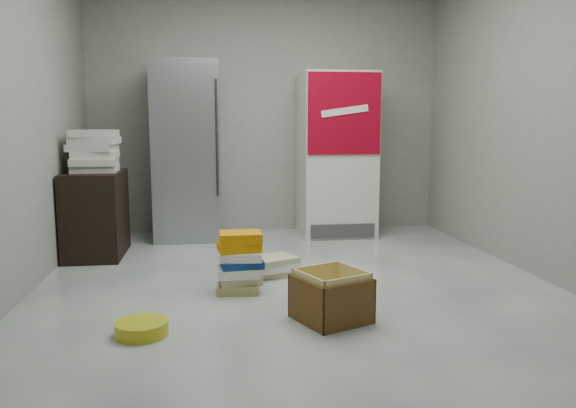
# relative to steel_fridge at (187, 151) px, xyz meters

# --- Properties ---
(ground) EXTENTS (5.00, 5.00, 0.00)m
(ground) POSITION_rel_steel_fridge_xyz_m (0.90, -2.13, -0.95)
(ground) COLOR silver
(ground) RESTS_ON ground
(room_shell) EXTENTS (4.04, 5.04, 2.82)m
(room_shell) POSITION_rel_steel_fridge_xyz_m (0.90, -2.13, 0.85)
(room_shell) COLOR gray
(room_shell) RESTS_ON ground
(steel_fridge) EXTENTS (0.70, 0.72, 1.90)m
(steel_fridge) POSITION_rel_steel_fridge_xyz_m (0.00, 0.00, 0.00)
(steel_fridge) COLOR #A5A8AD
(steel_fridge) RESTS_ON ground
(coke_cooler) EXTENTS (0.80, 0.73, 1.80)m
(coke_cooler) POSITION_rel_steel_fridge_xyz_m (1.65, -0.01, -0.05)
(coke_cooler) COLOR silver
(coke_cooler) RESTS_ON ground
(wood_shelf) EXTENTS (0.50, 0.80, 0.80)m
(wood_shelf) POSITION_rel_steel_fridge_xyz_m (-0.83, -0.73, -0.55)
(wood_shelf) COLOR black
(wood_shelf) RESTS_ON ground
(supply_box_stack) EXTENTS (0.45, 0.45, 0.39)m
(supply_box_stack) POSITION_rel_steel_fridge_xyz_m (-0.82, -0.73, 0.04)
(supply_box_stack) COLOR white
(supply_box_stack) RESTS_ON wood_shelf
(phonebook_stack_main) EXTENTS (0.36, 0.29, 0.45)m
(phonebook_stack_main) POSITION_rel_steel_fridge_xyz_m (0.46, -2.07, -0.72)
(phonebook_stack_main) COLOR tan
(phonebook_stack_main) RESTS_ON ground
(phonebook_stack_side) EXTENTS (0.43, 0.39, 0.16)m
(phonebook_stack_side) POSITION_rel_steel_fridge_xyz_m (0.77, -1.66, -0.87)
(phonebook_stack_side) COLOR #B8B287
(phonebook_stack_side) RESTS_ON ground
(cardboard_box) EXTENTS (0.53, 0.53, 0.33)m
(cardboard_box) POSITION_rel_steel_fridge_xyz_m (1.00, -2.77, -0.82)
(cardboard_box) COLOR yellow
(cardboard_box) RESTS_ON ground
(bucket_lid) EXTENTS (0.39, 0.39, 0.08)m
(bucket_lid) POSITION_rel_steel_fridge_xyz_m (-0.17, -2.87, -0.91)
(bucket_lid) COLOR gold
(bucket_lid) RESTS_ON ground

